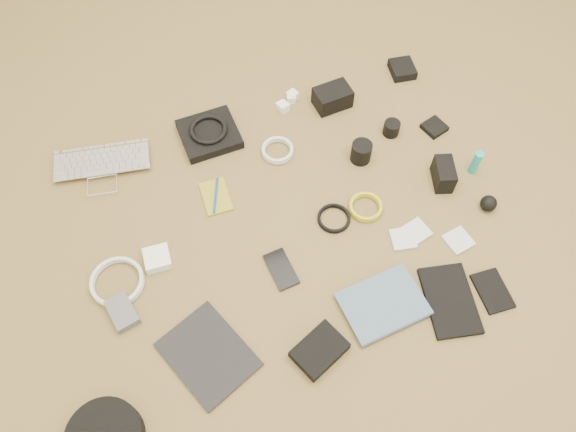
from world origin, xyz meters
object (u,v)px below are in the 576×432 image
object	(u,v)px
laptop	(103,173)
phone	(281,269)
dslr_camera	(332,97)
paperback	(398,331)
tablet	(208,354)

from	to	relation	value
laptop	phone	distance (m)	0.69
dslr_camera	paperback	size ratio (longest dim) A/B	0.54
phone	paperback	xyz separation A→B (m)	(0.26, -0.29, 0.01)
phone	tablet	bearing A→B (deg)	-152.89
phone	paperback	world-z (taller)	paperback
dslr_camera	phone	world-z (taller)	dslr_camera
phone	laptop	bearing A→B (deg)	124.36
laptop	tablet	distance (m)	0.72
laptop	dslr_camera	xyz separation A→B (m)	(0.83, 0.06, 0.02)
tablet	paperback	world-z (taller)	paperback
laptop	tablet	world-z (taller)	laptop
dslr_camera	paperback	world-z (taller)	dslr_camera
phone	dslr_camera	bearing A→B (deg)	49.67
laptop	dslr_camera	size ratio (longest dim) A/B	2.51
dslr_camera	tablet	size ratio (longest dim) A/B	0.51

